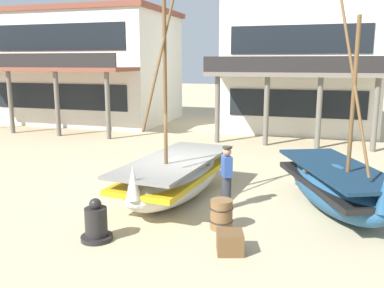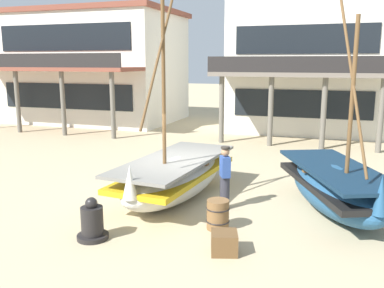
% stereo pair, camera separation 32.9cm
% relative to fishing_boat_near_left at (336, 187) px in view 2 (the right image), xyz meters
% --- Properties ---
extents(ground_plane, '(120.00, 120.00, 0.00)m').
position_rel_fishing_boat_near_left_xyz_m(ground_plane, '(-4.16, -0.28, -0.67)').
color(ground_plane, tan).
extents(fishing_boat_near_left, '(3.27, 4.68, 5.36)m').
position_rel_fishing_boat_near_left_xyz_m(fishing_boat_near_left, '(0.00, 0.00, 0.00)').
color(fishing_boat_near_left, '#23517A').
rests_on(fishing_boat_near_left, ground).
extents(fishing_boat_centre_large, '(2.30, 5.03, 6.68)m').
position_rel_fishing_boat_near_left_xyz_m(fishing_boat_centre_large, '(-4.34, -0.29, -0.02)').
color(fishing_boat_centre_large, silver).
rests_on(fishing_boat_centre_large, ground).
extents(fisherman_by_hull, '(0.36, 0.42, 1.68)m').
position_rel_fishing_boat_near_left_xyz_m(fisherman_by_hull, '(-2.77, -0.67, 0.16)').
color(fisherman_by_hull, '#33333D').
rests_on(fisherman_by_hull, ground).
extents(capstan_winch, '(0.70, 0.70, 0.95)m').
position_rel_fishing_boat_near_left_xyz_m(capstan_winch, '(-5.03, -3.48, -0.30)').
color(capstan_winch, black).
rests_on(capstan_winch, ground).
extents(wooden_barrel, '(0.56, 0.56, 0.70)m').
position_rel_fishing_boat_near_left_xyz_m(wooden_barrel, '(-2.57, -2.04, -0.32)').
color(wooden_barrel, brown).
rests_on(wooden_barrel, ground).
extents(cargo_crate, '(0.67, 0.67, 0.44)m').
position_rel_fishing_boat_near_left_xyz_m(cargo_crate, '(-2.11, -3.20, -0.45)').
color(cargo_crate, brown).
rests_on(cargo_crate, ground).
extents(harbor_building_main, '(8.46, 8.09, 9.82)m').
position_rel_fishing_boat_near_left_xyz_m(harbor_building_main, '(-1.76, 13.15, 4.23)').
color(harbor_building_main, silver).
rests_on(harbor_building_main, ground).
extents(harbor_building_annex, '(10.71, 9.87, 7.01)m').
position_rel_fishing_boat_near_left_xyz_m(harbor_building_annex, '(-15.10, 13.18, 2.84)').
color(harbor_building_annex, silver).
rests_on(harbor_building_annex, ground).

